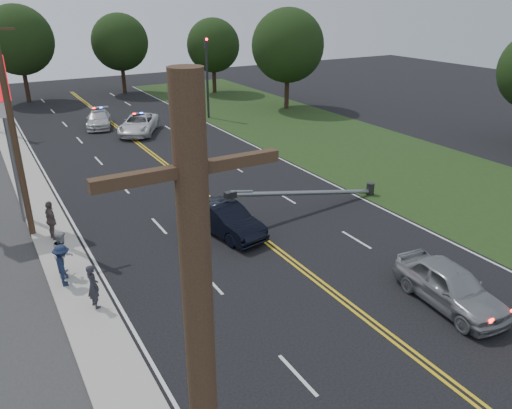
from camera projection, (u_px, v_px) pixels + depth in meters
ground at (350, 306)px, 18.18m from camera, size 120.00×120.00×0.00m
sidewalk at (59, 247)px, 22.27m from camera, size 1.80×70.00×0.12m
grass_verge at (412, 169)px, 32.37m from camera, size 12.00×80.00×0.01m
centerline_yellow at (226, 211)px, 26.15m from camera, size 0.36×80.00×0.00m
traffic_signal at (207, 71)px, 44.30m from camera, size 0.28×0.41×7.05m
fallen_streetlight at (315, 192)px, 26.13m from camera, size 9.36×0.44×1.91m
utility_pole_mid at (13, 130)px, 21.54m from camera, size 1.60×0.28×10.00m
tree_6 at (18, 40)px, 50.31m from camera, size 6.95×6.95×9.71m
tree_7 at (120, 42)px, 55.17m from camera, size 6.19×6.19×8.71m
tree_8 at (213, 45)px, 55.63m from camera, size 5.89×5.89×8.19m
tree_9 at (288, 46)px, 47.46m from camera, size 6.92×6.92×9.45m
crashed_sedan at (226, 219)px, 23.42m from camera, size 2.35×4.68×1.47m
waiting_sedan at (450, 286)px, 18.00m from camera, size 2.25×4.73×1.56m
emergency_a at (139, 124)px, 40.51m from camera, size 4.90×5.94×1.51m
emergency_b at (99, 119)px, 42.46m from camera, size 3.13×5.04×1.36m
bystander_a at (93, 286)px, 17.64m from camera, size 0.54×0.69×1.68m
bystander_b at (63, 253)px, 19.71m from camera, size 0.88×1.04×1.88m
bystander_c at (63, 265)px, 19.00m from camera, size 0.65×1.11×1.69m
bystander_d at (51, 220)px, 22.58m from camera, size 0.65×1.15×1.84m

